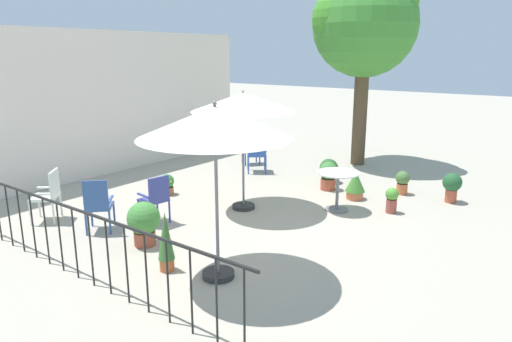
# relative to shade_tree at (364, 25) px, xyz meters

# --- Properties ---
(ground_plane) EXTENTS (60.00, 60.00, 0.00)m
(ground_plane) POSITION_rel_shade_tree_xyz_m (-4.98, -0.06, -3.66)
(ground_plane) COLOR #A9A08E
(villa_facade) EXTENTS (9.90, 0.30, 3.50)m
(villa_facade) POSITION_rel_shade_tree_xyz_m (-4.98, 4.68, -1.91)
(villa_facade) COLOR silver
(villa_facade) RESTS_ON ground
(terrace_railing) EXTENTS (0.03, 5.76, 1.01)m
(terrace_railing) POSITION_rel_shade_tree_xyz_m (-8.52, -0.06, -2.98)
(terrace_railing) COLOR black
(terrace_railing) RESTS_ON ground
(shade_tree) EXTENTS (2.82, 2.69, 5.02)m
(shade_tree) POSITION_rel_shade_tree_xyz_m (0.00, 0.00, 0.00)
(shade_tree) COLOR brown
(shade_tree) RESTS_ON ground
(patio_umbrella_0) EXTENTS (2.00, 2.00, 2.39)m
(patio_umbrella_0) POSITION_rel_shade_tree_xyz_m (-7.36, -1.39, -1.56)
(patio_umbrella_0) COLOR #2D2D2D
(patio_umbrella_0) RESTS_ON ground
(patio_umbrella_1) EXTENTS (1.95, 1.95, 2.31)m
(patio_umbrella_1) POSITION_rel_shade_tree_xyz_m (-4.89, 0.12, -1.61)
(patio_umbrella_1) COLOR #2D2D2D
(patio_umbrella_1) RESTS_ON ground
(cafe_table_0) EXTENTS (0.81, 0.81, 0.76)m
(cafe_table_0) POSITION_rel_shade_tree_xyz_m (-3.89, -1.39, -3.13)
(cafe_table_0) COLOR white
(cafe_table_0) RESTS_ON ground
(patio_chair_0) EXTENTS (0.61, 0.61, 0.86)m
(patio_chair_0) POSITION_rel_shade_tree_xyz_m (-1.79, 2.34, -3.16)
(patio_chair_0) COLOR #294598
(patio_chair_0) RESTS_ON ground
(patio_chair_1) EXTENTS (0.48, 0.48, 0.89)m
(patio_chair_1) POSITION_rel_shade_tree_xyz_m (-6.50, 0.83, -3.15)
(patio_chair_1) COLOR #373F90
(patio_chair_1) RESTS_ON ground
(patio_chair_2) EXTENTS (0.65, 0.65, 0.94)m
(patio_chair_2) POSITION_rel_shade_tree_xyz_m (-7.53, 2.49, -3.13)
(patio_chair_2) COLOR silver
(patio_chair_2) RESTS_ON ground
(patio_chair_3) EXTENTS (0.63, 0.63, 0.95)m
(patio_chair_3) POSITION_rel_shade_tree_xyz_m (-7.34, 1.30, -3.14)
(patio_chair_3) COLOR #30508F
(patio_chair_3) RESTS_ON ground
(patio_chair_4) EXTENTS (0.68, 0.68, 0.88)m
(patio_chair_4) POSITION_rel_shade_tree_xyz_m (-2.49, 1.59, -3.15)
(patio_chair_4) COLOR #294E9E
(patio_chair_4) RESTS_ON ground
(potted_plant_0) EXTENTS (0.23, 0.23, 0.87)m
(potted_plant_0) POSITION_rel_shade_tree_xyz_m (-7.64, -0.68, -3.22)
(potted_plant_0) COLOR #B85E33
(potted_plant_0) RESTS_ON ground
(potted_plant_1) EXTENTS (0.52, 0.52, 0.71)m
(potted_plant_1) POSITION_rel_shade_tree_xyz_m (-7.24, 0.27, -3.27)
(potted_plant_1) COLOR #A04C37
(potted_plant_1) RESTS_ON ground
(potted_plant_2) EXTENTS (0.43, 0.43, 0.57)m
(potted_plant_2) POSITION_rel_shade_tree_xyz_m (-2.22, -0.30, -3.35)
(potted_plant_2) COLOR #C15A3A
(potted_plant_2) RESTS_ON ground
(potted_plant_3) EXTENTS (0.41, 0.41, 0.63)m
(potted_plant_3) POSITION_rel_shade_tree_xyz_m (-2.75, -0.58, -3.32)
(potted_plant_3) COLOR #A84B35
(potted_plant_3) RESTS_ON ground
(potted_plant_4) EXTENTS (0.25, 0.25, 0.50)m
(potted_plant_4) POSITION_rel_shade_tree_xyz_m (-3.40, -2.29, -3.39)
(potted_plant_4) COLOR #9B493D
(potted_plant_4) RESTS_ON ground
(potted_plant_5) EXTENTS (0.31, 0.31, 0.45)m
(potted_plant_5) POSITION_rel_shade_tree_xyz_m (-5.16, 2.01, -3.43)
(potted_plant_5) COLOR #9E5A38
(potted_plant_5) RESTS_ON ground
(potted_plant_6) EXTENTS (0.40, 0.38, 0.62)m
(potted_plant_6) POSITION_rel_shade_tree_xyz_m (-2.05, -3.02, -3.29)
(potted_plant_6) COLOR #B55239
(potted_plant_6) RESTS_ON ground
(potted_plant_7) EXTENTS (0.41, 0.41, 0.61)m
(potted_plant_7) POSITION_rel_shade_tree_xyz_m (-3.02, -1.35, -3.35)
(potted_plant_7) COLOR #CD6C48
(potted_plant_7) RESTS_ON ground
(potted_plant_8) EXTENTS (0.30, 0.30, 0.51)m
(potted_plant_8) POSITION_rel_shade_tree_xyz_m (-2.09, -2.02, -3.38)
(potted_plant_8) COLOR #C4653B
(potted_plant_8) RESTS_ON ground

